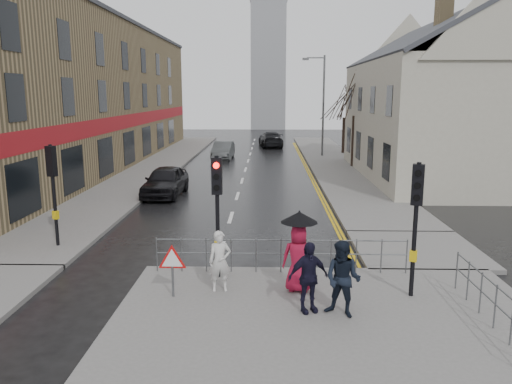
# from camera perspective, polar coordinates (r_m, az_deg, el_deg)

# --- Properties ---
(ground) EXTENTS (120.00, 120.00, 0.00)m
(ground) POSITION_cam_1_polar(r_m,az_deg,el_deg) (14.04, -5.22, -10.42)
(ground) COLOR black
(ground) RESTS_ON ground
(near_pavement) EXTENTS (10.00, 9.00, 0.14)m
(near_pavement) POSITION_cam_1_polar(r_m,az_deg,el_deg) (10.83, 9.20, -16.98)
(near_pavement) COLOR #605E5B
(near_pavement) RESTS_ON ground
(left_pavement) EXTENTS (4.00, 44.00, 0.14)m
(left_pavement) POSITION_cam_1_polar(r_m,az_deg,el_deg) (37.20, -11.14, 3.13)
(left_pavement) COLOR #605E5B
(left_pavement) RESTS_ON ground
(right_pavement) EXTENTS (4.00, 40.00, 0.14)m
(right_pavement) POSITION_cam_1_polar(r_m,az_deg,el_deg) (38.61, 8.76, 3.50)
(right_pavement) COLOR #605E5B
(right_pavement) RESTS_ON ground
(pavement_bridge_right) EXTENTS (4.00, 4.20, 0.14)m
(pavement_bridge_right) POSITION_cam_1_polar(r_m,az_deg,el_deg) (17.46, 17.85, -6.31)
(pavement_bridge_right) COLOR #605E5B
(pavement_bridge_right) RESTS_ON ground
(building_left_terrace) EXTENTS (8.00, 42.00, 10.00)m
(building_left_terrace) POSITION_cam_1_polar(r_m,az_deg,el_deg) (37.50, -20.13, 10.29)
(building_left_terrace) COLOR olive
(building_left_terrace) RESTS_ON ground
(building_right_cream) EXTENTS (9.00, 16.40, 10.10)m
(building_right_cream) POSITION_cam_1_polar(r_m,az_deg,el_deg) (32.66, 20.35, 9.86)
(building_right_cream) COLOR #B6B19F
(building_right_cream) RESTS_ON ground
(church_tower) EXTENTS (5.00, 5.00, 18.00)m
(church_tower) POSITION_cam_1_polar(r_m,az_deg,el_deg) (75.05, 1.42, 14.14)
(church_tower) COLOR gray
(church_tower) RESTS_ON ground
(traffic_signal_near_left) EXTENTS (0.28, 0.27, 3.40)m
(traffic_signal_near_left) POSITION_cam_1_polar(r_m,az_deg,el_deg) (13.50, -4.46, -0.38)
(traffic_signal_near_left) COLOR black
(traffic_signal_near_left) RESTS_ON near_pavement
(traffic_signal_near_right) EXTENTS (0.34, 0.33, 3.40)m
(traffic_signal_near_right) POSITION_cam_1_polar(r_m,az_deg,el_deg) (12.78, 17.86, -1.56)
(traffic_signal_near_right) COLOR black
(traffic_signal_near_right) RESTS_ON near_pavement
(traffic_signal_far_left) EXTENTS (0.34, 0.33, 3.40)m
(traffic_signal_far_left) POSITION_cam_1_polar(r_m,az_deg,el_deg) (17.67, -22.21, 1.57)
(traffic_signal_far_left) COLOR black
(traffic_signal_far_left) RESTS_ON left_pavement
(guard_railing_front) EXTENTS (7.14, 0.04, 1.00)m
(guard_railing_front) POSITION_cam_1_polar(r_m,az_deg,el_deg) (14.23, 2.88, -6.41)
(guard_railing_front) COLOR #595B5E
(guard_railing_front) RESTS_ON near_pavement
(guard_railing_side) EXTENTS (0.04, 4.54, 1.00)m
(guard_railing_side) POSITION_cam_1_polar(r_m,az_deg,el_deg) (12.12, 25.75, -10.82)
(guard_railing_side) COLOR #595B5E
(guard_railing_side) RESTS_ON near_pavement
(warning_sign) EXTENTS (0.80, 0.07, 1.35)m
(warning_sign) POSITION_cam_1_polar(r_m,az_deg,el_deg) (12.68, -9.56, -7.92)
(warning_sign) COLOR #595B5E
(warning_sign) RESTS_ON near_pavement
(street_lamp) EXTENTS (1.83, 0.25, 8.00)m
(street_lamp) POSITION_cam_1_polar(r_m,az_deg,el_deg) (41.18, 7.47, 10.48)
(street_lamp) COLOR #595B5E
(street_lamp) RESTS_ON right_pavement
(tree_near) EXTENTS (2.40, 2.40, 6.58)m
(tree_near) POSITION_cam_1_polar(r_m,az_deg,el_deg) (35.45, 11.26, 10.96)
(tree_near) COLOR black
(tree_near) RESTS_ON right_pavement
(tree_far) EXTENTS (2.40, 2.40, 5.64)m
(tree_far) POSITION_cam_1_polar(r_m,az_deg,el_deg) (43.44, 10.09, 10.07)
(tree_far) COLOR black
(tree_far) RESTS_ON right_pavement
(pedestrian_a) EXTENTS (0.63, 0.47, 1.58)m
(pedestrian_a) POSITION_cam_1_polar(r_m,az_deg,el_deg) (12.95, -4.15, -7.89)
(pedestrian_a) COLOR silver
(pedestrian_a) RESTS_ON near_pavement
(pedestrian_b) EXTENTS (1.08, 1.00, 1.77)m
(pedestrian_b) POSITION_cam_1_polar(r_m,az_deg,el_deg) (11.64, 9.90, -9.78)
(pedestrian_b) COLOR black
(pedestrian_b) RESTS_ON near_pavement
(pedestrian_with_umbrella) EXTENTS (0.96, 0.96, 2.10)m
(pedestrian_with_umbrella) POSITION_cam_1_polar(r_m,az_deg,el_deg) (12.83, 4.91, -6.47)
(pedestrian_with_umbrella) COLOR #A31330
(pedestrian_with_umbrella) RESTS_ON near_pavement
(pedestrian_d) EXTENTS (1.07, 0.73, 1.69)m
(pedestrian_d) POSITION_cam_1_polar(r_m,az_deg,el_deg) (11.77, 5.97, -9.66)
(pedestrian_d) COLOR black
(pedestrian_d) RESTS_ON near_pavement
(car_parked) EXTENTS (1.99, 4.52, 1.51)m
(car_parked) POSITION_cam_1_polar(r_m,az_deg,el_deg) (25.88, -10.32, 1.23)
(car_parked) COLOR black
(car_parked) RESTS_ON ground
(car_mid) EXTENTS (1.62, 4.21, 1.37)m
(car_mid) POSITION_cam_1_polar(r_m,az_deg,el_deg) (40.18, -3.77, 4.79)
(car_mid) COLOR #434748
(car_mid) RESTS_ON ground
(car_far) EXTENTS (2.59, 5.28, 1.48)m
(car_far) POSITION_cam_1_polar(r_m,az_deg,el_deg) (49.11, 1.69, 6.04)
(car_far) COLOR black
(car_far) RESTS_ON ground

